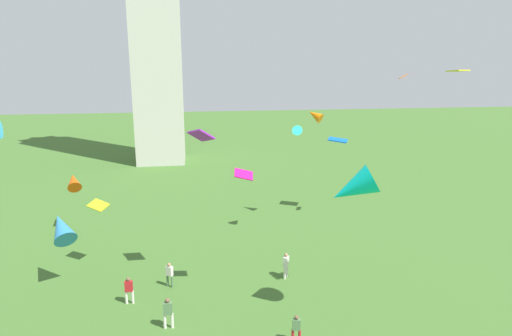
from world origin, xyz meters
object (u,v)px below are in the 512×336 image
object	(u,v)px
kite_flying_10	(403,76)
kite_flying_0	(201,135)
person_2	(170,273)
person_0	(286,264)
person_3	(168,311)
kite_flying_6	(353,188)
kite_flying_8	(98,205)
kite_flying_1	(458,71)
kite_flying_3	(298,132)
kite_flying_9	(315,115)
kite_flying_7	(74,181)
person_5	(296,327)
kite_flying_4	(338,140)
person_4	(129,289)
kite_flying_2	(61,227)
kite_flying_5	(244,174)

from	to	relation	value
kite_flying_10	kite_flying_0	bearing A→B (deg)	130.67
person_2	kite_flying_0	xyz separation A→B (m)	(2.28, 0.20, 8.89)
person_0	person_3	world-z (taller)	person_3
kite_flying_6	kite_flying_8	distance (m)	17.68
kite_flying_1	kite_flying_6	world-z (taller)	kite_flying_1
kite_flying_3	kite_flying_9	xyz separation A→B (m)	(2.22, 3.09, 0.95)
person_2	kite_flying_7	bearing A→B (deg)	-17.66
person_3	person_5	bearing A→B (deg)	-17.72
kite_flying_8	kite_flying_1	bearing A→B (deg)	7.71
kite_flying_0	person_2	bearing A→B (deg)	-112.69
person_0	person_2	xyz separation A→B (m)	(-7.68, -0.12, -0.06)
person_3	kite_flying_6	distance (m)	11.95
kite_flying_9	kite_flying_10	size ratio (longest dim) A/B	1.53
kite_flying_4	kite_flying_1	bearing A→B (deg)	-66.10
person_4	kite_flying_2	xyz separation A→B (m)	(-4.35, 2.99, 2.99)
kite_flying_0	kite_flying_7	bearing A→B (deg)	-163.98
person_2	person_5	size ratio (longest dim) A/B	1.04
person_3	kite_flying_5	xyz separation A→B (m)	(4.49, 2.54, 6.87)
kite_flying_6	person_0	bearing A→B (deg)	-145.73
kite_flying_5	kite_flying_9	size ratio (longest dim) A/B	0.70
person_0	kite_flying_5	distance (m)	7.85
kite_flying_6	person_4	bearing A→B (deg)	-94.14
kite_flying_1	kite_flying_2	world-z (taller)	kite_flying_1
person_5	kite_flying_2	xyz separation A→B (m)	(-13.38, 8.17, 3.06)
person_5	kite_flying_8	xyz separation A→B (m)	(-11.54, 10.48, 3.69)
person_0	person_2	world-z (taller)	person_0
person_5	kite_flying_10	size ratio (longest dim) A/B	1.46
person_5	kite_flying_10	xyz separation A→B (m)	(12.02, 14.54, 12.11)
kite_flying_2	kite_flying_10	xyz separation A→B (m)	(25.40, 6.37, 9.04)
person_0	kite_flying_4	size ratio (longest dim) A/B	0.87
kite_flying_3	person_4	bearing A→B (deg)	54.39
person_2	person_5	distance (m)	9.63
kite_flying_2	kite_flying_7	distance (m)	10.10
kite_flying_0	person_0	bearing A→B (deg)	61.28
kite_flying_5	kite_flying_8	bearing A→B (deg)	149.32
person_0	person_3	size ratio (longest dim) A/B	0.98
kite_flying_9	kite_flying_5	bearing A→B (deg)	9.07
person_2	kite_flying_8	xyz separation A→B (m)	(-4.81, 3.59, 3.65)
kite_flying_0	kite_flying_6	bearing A→B (deg)	23.75
person_2	kite_flying_7	world-z (taller)	kite_flying_7
person_3	kite_flying_8	xyz separation A→B (m)	(-4.93, 8.21, 3.57)
kite_flying_2	kite_flying_8	distance (m)	3.03
person_5	kite_flying_10	distance (m)	22.42
person_0	kite_flying_3	world-z (taller)	kite_flying_3
kite_flying_3	kite_flying_9	bearing A→B (deg)	-106.37
person_2	kite_flying_5	distance (m)	8.60
kite_flying_10	kite_flying_7	bearing A→B (deg)	98.81
kite_flying_1	kite_flying_5	bearing A→B (deg)	131.43
kite_flying_7	kite_flying_10	size ratio (longest dim) A/B	2.03
person_2	person_3	size ratio (longest dim) A/B	0.92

